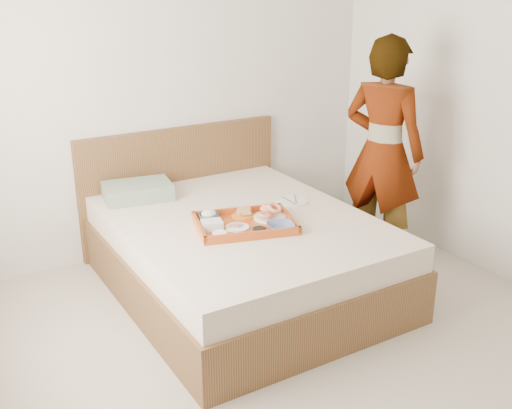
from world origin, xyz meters
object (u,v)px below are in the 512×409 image
object	(u,v)px
tray	(245,223)
person	(383,152)
bed	(242,254)
dinner_plate	(292,201)

from	to	relation	value
tray	person	size ratio (longest dim) A/B	0.37
bed	dinner_plate	distance (m)	0.55
tray	bed	bearing A→B (deg)	83.62
tray	person	xyz separation A→B (m)	(1.20, 0.06, 0.28)
bed	tray	distance (m)	0.33
tray	dinner_plate	xyz separation A→B (m)	(0.52, 0.24, -0.02)
bed	dinner_plate	xyz separation A→B (m)	(0.47, 0.09, 0.27)
bed	dinner_plate	world-z (taller)	dinner_plate
bed	person	world-z (taller)	person
dinner_plate	person	xyz separation A→B (m)	(0.68, -0.17, 0.30)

